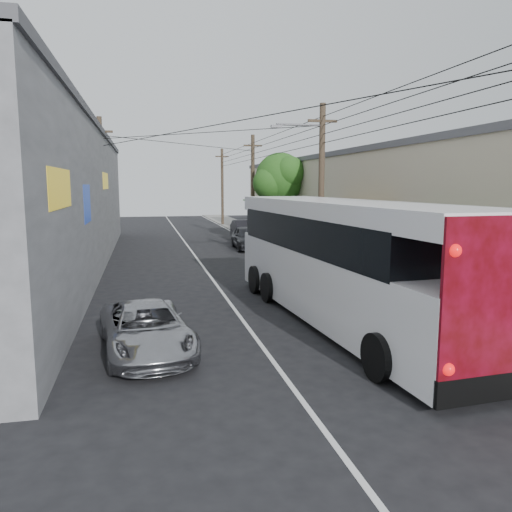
{
  "coord_description": "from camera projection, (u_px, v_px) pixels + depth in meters",
  "views": [
    {
      "loc": [
        -2.99,
        -9.34,
        4.3
      ],
      "look_at": [
        0.99,
        8.27,
        1.71
      ],
      "focal_mm": 35.0,
      "sensor_mm": 36.0,
      "label": 1
    }
  ],
  "objects": [
    {
      "name": "parked_car_far",
      "position": [
        246.0,
        231.0,
        38.11
      ],
      "size": [
        1.78,
        4.89,
        1.6
      ],
      "primitive_type": "imported",
      "rotation": [
        0.0,
        0.0,
        -0.02
      ],
      "color": "black",
      "rests_on": "ground"
    },
    {
      "name": "pedestrian_far",
      "position": [
        338.0,
        252.0,
        25.17
      ],
      "size": [
        0.8,
        0.64,
        1.58
      ],
      "primitive_type": "imported",
      "rotation": [
        0.0,
        0.0,
        3.19
      ],
      "color": "#8CA6CB",
      "rests_on": "sidewalk"
    },
    {
      "name": "building_left",
      "position": [
        32.0,
        197.0,
        25.29
      ],
      "size": [
        7.2,
        36.0,
        7.25
      ],
      "color": "gray",
      "rests_on": "ground"
    },
    {
      "name": "coach_bus",
      "position": [
        341.0,
        260.0,
        15.55
      ],
      "size": [
        3.76,
        13.35,
        3.8
      ],
      "rotation": [
        0.0,
        0.0,
        0.07
      ],
      "color": "white",
      "rests_on": "ground"
    },
    {
      "name": "street_tree",
      "position": [
        281.0,
        179.0,
        36.24
      ],
      "size": [
        4.4,
        4.0,
        6.6
      ],
      "color": "#3F2B19",
      "rests_on": "ground"
    },
    {
      "name": "parked_suv",
      "position": [
        308.0,
        260.0,
        23.73
      ],
      "size": [
        2.21,
        5.18,
        1.49
      ],
      "primitive_type": "imported",
      "rotation": [
        0.0,
        0.0,
        -0.02
      ],
      "color": "#A3A2AA",
      "rests_on": "ground"
    },
    {
      "name": "jeepney",
      "position": [
        146.0,
        329.0,
        12.76
      ],
      "size": [
        2.64,
        4.77,
        1.26
      ],
      "primitive_type": "imported",
      "rotation": [
        0.0,
        0.0,
        0.12
      ],
      "color": "#A9AAB0",
      "rests_on": "ground"
    },
    {
      "name": "parked_car_mid",
      "position": [
        248.0,
        238.0,
        33.43
      ],
      "size": [
        2.0,
        4.63,
        1.56
      ],
      "primitive_type": "imported",
      "rotation": [
        0.0,
        0.0,
        -0.04
      ],
      "color": "#28292D",
      "rests_on": "ground"
    },
    {
      "name": "sidewalk",
      "position": [
        301.0,
        253.0,
        31.0
      ],
      "size": [
        3.0,
        80.0,
        0.12
      ],
      "primitive_type": "cube",
      "color": "slate",
      "rests_on": "ground"
    },
    {
      "name": "ground",
      "position": [
        298.0,
        395.0,
        10.28
      ],
      "size": [
        120.0,
        120.0,
        0.0
      ],
      "primitive_type": "plane",
      "color": "black",
      "rests_on": "ground"
    },
    {
      "name": "pedestrian_near",
      "position": [
        334.0,
        257.0,
        22.66
      ],
      "size": [
        0.73,
        0.55,
        1.79
      ],
      "primitive_type": "imported",
      "rotation": [
        0.0,
        0.0,
        3.34
      ],
      "color": "#D26FA0",
      "rests_on": "sidewalk"
    },
    {
      "name": "utility_poles",
      "position": [
        247.0,
        187.0,
        30.01
      ],
      "size": [
        11.8,
        45.28,
        8.0
      ],
      "color": "#473828",
      "rests_on": "ground"
    },
    {
      "name": "building_right",
      "position": [
        356.0,
        202.0,
        33.48
      ],
      "size": [
        7.09,
        40.0,
        6.25
      ],
      "color": "#B4AB8F",
      "rests_on": "ground"
    }
  ]
}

